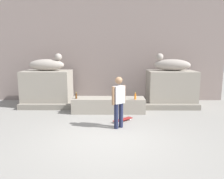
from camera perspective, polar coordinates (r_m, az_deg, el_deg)
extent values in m
plane|color=gray|center=(6.66, -1.42, -12.12)|extent=(40.00, 40.00, 0.00)
cube|color=gray|center=(11.61, -0.60, 11.88)|extent=(11.30, 0.60, 5.83)
cube|color=gray|center=(10.80, -15.83, 0.36)|extent=(2.10, 1.39, 1.58)
cube|color=gray|center=(10.69, 14.55, 0.33)|extent=(2.10, 1.39, 1.58)
ellipsoid|color=#A59B91|center=(10.69, -16.09, 5.93)|extent=(1.63, 0.64, 0.52)
sphere|color=#A59B91|center=(10.50, -13.32, 7.93)|extent=(0.32, 0.32, 0.32)
ellipsoid|color=#A59B91|center=(10.58, 14.79, 5.95)|extent=(1.68, 0.90, 0.52)
sphere|color=#A59B91|center=(10.56, 11.87, 8.00)|extent=(0.32, 0.32, 0.32)
cube|color=gray|center=(9.27, -0.86, -3.89)|extent=(2.92, 0.82, 0.59)
cylinder|color=#1E233F|center=(7.32, 1.06, -6.69)|extent=(0.14, 0.14, 0.82)
cylinder|color=#1E233F|center=(7.45, 2.26, -6.42)|extent=(0.14, 0.14, 0.82)
cube|color=silver|center=(7.22, 1.69, -1.29)|extent=(0.41, 0.38, 0.56)
sphere|color=#8C6647|center=(7.15, 1.71, 2.29)|extent=(0.23, 0.23, 0.23)
cylinder|color=#8C6647|center=(7.09, 0.29, -1.59)|extent=(0.09, 0.09, 0.58)
cylinder|color=#8C6647|center=(7.37, 3.04, -1.16)|extent=(0.09, 0.09, 0.58)
cube|color=maroon|center=(8.15, 2.74, -7.50)|extent=(0.73, 0.68, 0.02)
cylinder|color=white|center=(8.41, 3.88, -7.24)|extent=(0.06, 0.06, 0.06)
cylinder|color=white|center=(8.32, 4.57, -7.45)|extent=(0.06, 0.06, 0.06)
cylinder|color=white|center=(8.01, 0.83, -8.09)|extent=(0.06, 0.06, 0.06)
cylinder|color=white|center=(7.92, 1.51, -8.32)|extent=(0.06, 0.06, 0.06)
cylinder|color=orange|center=(8.94, 5.84, -1.83)|extent=(0.07, 0.07, 0.21)
cylinder|color=orange|center=(8.92, 5.86, -0.99)|extent=(0.03, 0.03, 0.06)
cylinder|color=yellow|center=(8.91, 5.86, -0.76)|extent=(0.04, 0.04, 0.01)
cylinder|color=#593314|center=(9.15, -8.95, -1.71)|extent=(0.08, 0.08, 0.18)
cylinder|color=#593314|center=(9.13, -8.97, -0.97)|extent=(0.03, 0.03, 0.06)
cylinder|color=yellow|center=(9.12, -8.98, -0.75)|extent=(0.04, 0.04, 0.01)
cube|color=gray|center=(9.81, -0.79, -4.23)|extent=(7.74, 0.50, 0.23)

